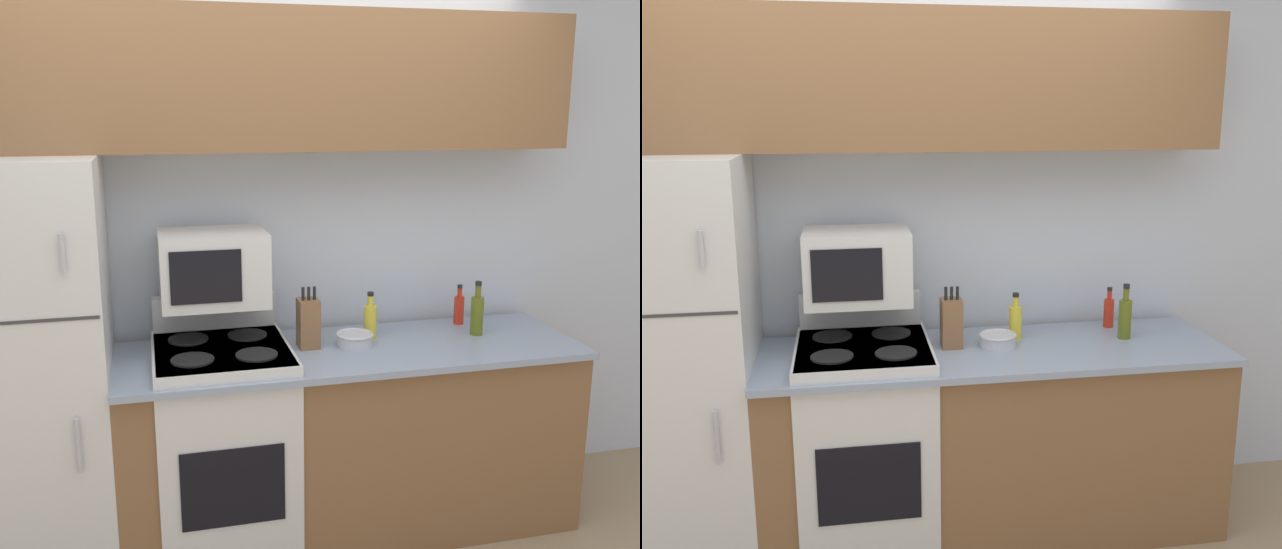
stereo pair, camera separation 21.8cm
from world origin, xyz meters
TOP-DOWN VIEW (x-y plane):
  - wall_back at (0.00, 0.69)m, footprint 8.00×0.05m
  - lower_cabinets at (0.33, 0.31)m, footprint 2.08×0.66m
  - refrigerator at (-1.04, 0.33)m, footprint 0.67×0.68m
  - upper_cabinets at (0.00, 0.51)m, footprint 2.75×0.32m
  - stove at (-0.25, 0.30)m, footprint 0.59×0.64m
  - microwave at (-0.26, 0.42)m, footprint 0.46×0.35m
  - knife_block at (0.15, 0.35)m, footprint 0.09×0.10m
  - bowl at (0.35, 0.31)m, footprint 0.17×0.17m
  - bottle_cooking_spray at (0.46, 0.41)m, footprint 0.06×0.06m
  - bottle_hot_sauce at (0.95, 0.52)m, footprint 0.05×0.05m
  - bottle_olive_oil at (0.96, 0.34)m, footprint 0.06×0.06m

SIDE VIEW (x-z plane):
  - lower_cabinets at x=0.33m, z-range 0.00..0.90m
  - stove at x=-0.25m, z-range -0.07..1.04m
  - refrigerator at x=-1.04m, z-range 0.00..1.77m
  - bowl at x=0.35m, z-range 0.90..0.96m
  - bottle_hot_sauce at x=0.95m, z-range 0.88..1.08m
  - bottle_cooking_spray at x=0.46m, z-range 0.87..1.09m
  - bottle_olive_oil at x=0.96m, z-range 0.87..1.13m
  - knife_block at x=0.15m, z-range 0.87..1.15m
  - microwave at x=-0.26m, z-range 1.11..1.43m
  - wall_back at x=0.00m, z-range 0.00..2.55m
  - upper_cabinets at x=0.00m, z-range 1.77..2.36m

